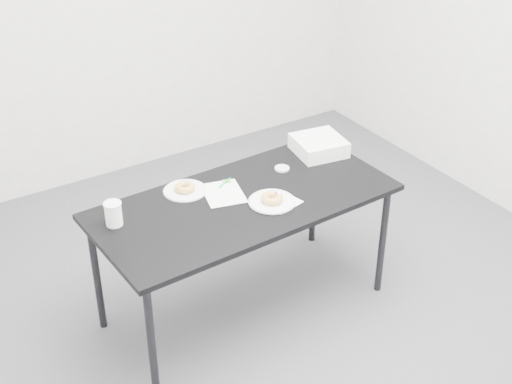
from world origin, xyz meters
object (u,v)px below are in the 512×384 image
bakery_box (319,145)px  pen (225,183)px  plate_far (185,191)px  table (244,208)px  coffee_cup (113,214)px  donut_near (272,198)px  donut_far (185,187)px  plate_near (272,202)px  scorecard (223,193)px

bakery_box → pen: bearing=-169.2°
plate_far → table: bearing=-46.8°
table → bakery_box: bearing=16.0°
table → coffee_cup: coffee_cup is taller
table → coffee_cup: size_ratio=12.89×
pen → table: bearing=-117.5°
coffee_cup → bakery_box: size_ratio=0.46×
table → plate_far: size_ratio=6.97×
donut_near → plate_far: (-0.32, 0.34, -0.03)m
donut_far → pen: bearing=-11.4°
donut_far → bakery_box: 0.85m
plate_near → donut_far: size_ratio=2.25×
table → plate_near: 0.16m
pen → coffee_cup: (-0.65, -0.05, 0.06)m
pen → coffee_cup: coffee_cup is taller
plate_near → coffee_cup: 0.80m
table → scorecard: (-0.06, 0.11, 0.06)m
donut_near → plate_far: size_ratio=0.50×
table → coffee_cup: bearing=165.8°
bakery_box → donut_far: bearing=-172.6°
bakery_box → donut_near: bearing=-140.2°
table → pen: bearing=88.9°
scorecard → plate_far: (-0.16, 0.13, 0.00)m
donut_near → coffee_cup: 0.80m
donut_far → plate_far: bearing=0.0°
scorecard → coffee_cup: size_ratio=2.02×
table → plate_near: (0.10, -0.11, 0.06)m
table → scorecard: size_ratio=6.39×
donut_near → bakery_box: size_ratio=0.42×
pen → plate_far: size_ratio=0.51×
pen → donut_far: size_ratio=1.08×
plate_near → plate_far: size_ratio=1.06×
coffee_cup → bakery_box: (1.29, 0.08, -0.02)m
pen → coffee_cup: bearing=155.9°
table → donut_near: 0.17m
donut_near → scorecard: bearing=127.6°
donut_near → pen: bearing=110.0°
plate_near → coffee_cup: coffee_cup is taller
donut_far → table: bearing=-46.8°
coffee_cup → pen: bearing=4.8°
plate_far → donut_far: (0.00, 0.00, 0.02)m
coffee_cup → plate_near: bearing=-17.6°
scorecard → donut_far: 0.20m
table → donut_far: bearing=130.7°
scorecard → pen: bearing=69.7°
plate_far → bakery_box: (0.85, -0.02, 0.04)m
donut_far → plate_near: bearing=-46.4°
table → pen: size_ratio=13.76×
bakery_box → scorecard: bearing=-162.6°
pen → bakery_box: bearing=-27.0°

